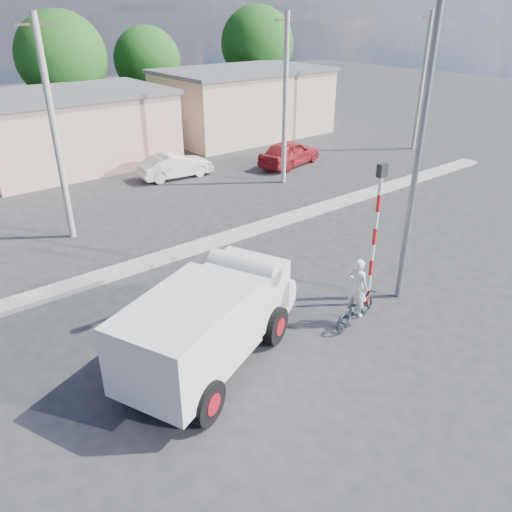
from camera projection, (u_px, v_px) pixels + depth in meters
ground_plane at (328, 371)px, 12.35m from camera, size 120.00×120.00×0.00m
median at (168, 256)px, 17.93m from camera, size 40.00×0.80×0.16m
truck at (213, 318)px, 12.17m from camera, size 5.94×4.08×2.32m
bicycle at (355, 309)px, 14.03m from camera, size 1.91×0.93×0.96m
cyclist at (356, 297)px, 13.86m from camera, size 0.52×0.70×1.75m
car_cream at (175, 166)px, 26.22m from camera, size 3.97×1.70×1.27m
car_red at (290, 153)px, 28.24m from camera, size 4.52×2.62×1.45m
traffic_pole at (376, 225)px, 14.03m from camera, size 0.28×0.18×4.36m
streetlight at (417, 138)px, 13.28m from camera, size 2.34×0.22×9.00m
building_row at (57, 128)px, 27.45m from camera, size 37.80×7.30×4.44m
tree_row at (56, 61)px, 32.18m from camera, size 43.62×7.43×8.42m
utility_poles at (182, 115)px, 20.77m from camera, size 35.40×0.24×8.00m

